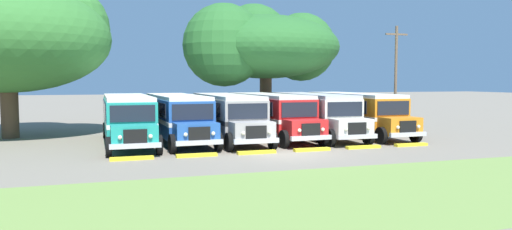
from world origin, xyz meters
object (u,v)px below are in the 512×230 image
(parked_bus_slot_4, at_px, (314,113))
(parked_bus_slot_5, at_px, (355,111))
(parked_bus_slot_2, at_px, (227,115))
(broad_shade_tree, at_px, (262,46))
(parked_bus_slot_1, at_px, (177,115))
(utility_pole, at_px, (396,75))
(parked_bus_slot_0, at_px, (127,117))
(parked_bus_slot_3, at_px, (270,113))

(parked_bus_slot_4, relative_size, parked_bus_slot_5, 1.00)
(parked_bus_slot_2, distance_m, broad_shade_tree, 12.16)
(parked_bus_slot_4, height_order, parked_bus_slot_5, same)
(parked_bus_slot_1, bearing_deg, utility_pole, 91.50)
(parked_bus_slot_0, distance_m, parked_bus_slot_2, 6.01)
(parked_bus_slot_0, bearing_deg, broad_shade_tree, 129.11)
(parked_bus_slot_2, bearing_deg, parked_bus_slot_1, -95.72)
(parked_bus_slot_0, bearing_deg, parked_bus_slot_4, 89.57)
(parked_bus_slot_1, distance_m, parked_bus_slot_5, 12.13)
(broad_shade_tree, bearing_deg, parked_bus_slot_0, -140.40)
(broad_shade_tree, xyz_separation_m, utility_pole, (7.51, -8.26, -2.55))
(parked_bus_slot_1, xyz_separation_m, utility_pole, (16.09, 1.04, 2.49))
(parked_bus_slot_0, relative_size, parked_bus_slot_4, 1.00)
(parked_bus_slot_5, bearing_deg, parked_bus_slot_1, -91.93)
(parked_bus_slot_0, xyz_separation_m, parked_bus_slot_4, (11.91, 0.01, 0.00))
(parked_bus_slot_1, height_order, parked_bus_slot_2, same)
(parked_bus_slot_2, xyz_separation_m, utility_pole, (13.02, 1.34, 2.49))
(parked_bus_slot_3, height_order, utility_pole, utility_pole)
(parked_bus_slot_2, distance_m, parked_bus_slot_4, 5.90)
(parked_bus_slot_3, bearing_deg, parked_bus_slot_5, 85.36)
(parked_bus_slot_5, bearing_deg, parked_bus_slot_4, -89.92)
(parked_bus_slot_1, xyz_separation_m, parked_bus_slot_2, (3.07, -0.30, 0.00))
(utility_pole, bearing_deg, parked_bus_slot_4, -169.98)
(parked_bus_slot_5, xyz_separation_m, broad_shade_tree, (-3.54, 9.44, 5.04))
(parked_bus_slot_2, xyz_separation_m, parked_bus_slot_5, (9.05, 0.15, 0.00))
(utility_pole, bearing_deg, parked_bus_slot_1, -176.30)
(parked_bus_slot_0, relative_size, parked_bus_slot_1, 1.00)
(parked_bus_slot_2, bearing_deg, parked_bus_slot_5, 90.82)
(parked_bus_slot_4, xyz_separation_m, utility_pole, (7.12, 1.26, 2.49))
(parked_bus_slot_4, distance_m, utility_pole, 7.65)
(parked_bus_slot_5, bearing_deg, broad_shade_tree, -160.68)
(parked_bus_slot_4, bearing_deg, parked_bus_slot_5, 91.65)
(parked_bus_slot_3, relative_size, broad_shade_tree, 0.78)
(parked_bus_slot_3, xyz_separation_m, broad_shade_tree, (2.56, 9.24, 5.04))
(parked_bus_slot_2, bearing_deg, broad_shade_tree, 149.99)
(parked_bus_slot_0, bearing_deg, parked_bus_slot_5, 89.84)
(parked_bus_slot_0, height_order, parked_bus_slot_2, same)
(parked_bus_slot_1, relative_size, parked_bus_slot_3, 1.00)
(parked_bus_slot_2, xyz_separation_m, parked_bus_slot_3, (2.95, 0.36, 0.00))
(parked_bus_slot_1, height_order, broad_shade_tree, broad_shade_tree)
(parked_bus_slot_0, xyz_separation_m, parked_bus_slot_5, (15.06, 0.08, 0.00))
(parked_bus_slot_3, relative_size, utility_pole, 1.43)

